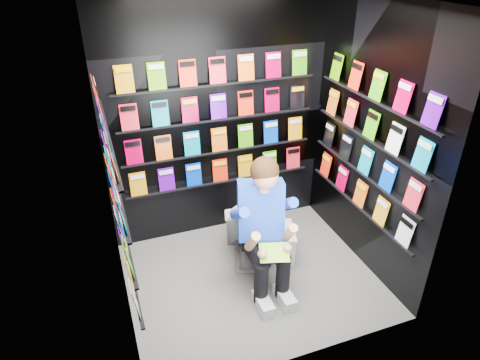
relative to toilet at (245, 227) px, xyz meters
name	(u,v)px	position (x,y,z in m)	size (l,w,h in m)	color
floor	(251,278)	(-0.07, -0.37, -0.37)	(2.40, 2.40, 0.00)	slate
ceiling	(256,0)	(-0.07, -0.37, 2.23)	(2.40, 2.40, 0.00)	white
wall_back	(218,123)	(-0.07, 0.63, 0.93)	(2.40, 0.04, 2.60)	black
wall_front	(309,227)	(-0.07, -1.37, 0.93)	(2.40, 0.04, 2.60)	black
wall_left	(110,187)	(-1.27, -0.37, 0.93)	(0.04, 2.00, 2.60)	black
wall_right	(371,143)	(1.13, -0.37, 0.93)	(0.04, 2.00, 2.60)	black
comics_back	(219,123)	(-0.07, 0.60, 0.94)	(2.10, 0.06, 1.37)	orange
comics_left	(113,186)	(-1.24, -0.37, 0.94)	(0.06, 1.70, 1.37)	orange
comics_right	(369,143)	(1.10, -0.37, 0.94)	(0.06, 1.70, 1.37)	orange
toilet	(245,227)	(0.00, 0.00, 0.00)	(0.42, 0.75, 0.73)	white
longbox	(282,243)	(0.38, -0.13, -0.22)	(0.22, 0.39, 0.29)	silver
longbox_lid	(283,231)	(0.38, -0.13, -0.06)	(0.24, 0.41, 0.03)	silver
reader	(260,211)	(0.00, -0.38, 0.44)	(0.57, 0.83, 1.53)	#0D37CF
held_comic	(274,253)	(0.00, -0.73, 0.21)	(0.26, 0.01, 0.18)	green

